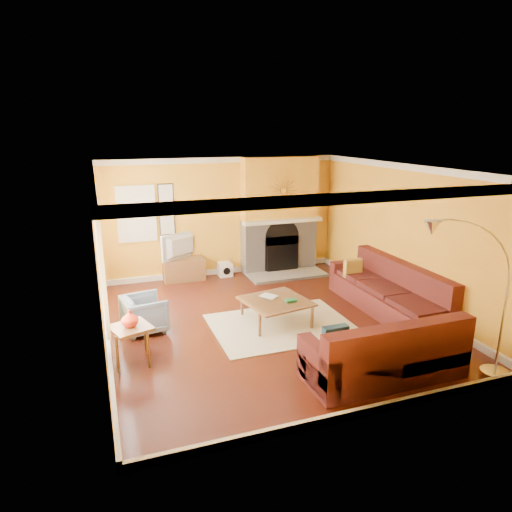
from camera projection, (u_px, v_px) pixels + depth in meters
name	position (u px, v px, depth m)	size (l,w,h in m)	color
floor	(268.00, 322.00, 8.13)	(5.50, 6.00, 0.02)	#562012
ceiling	(269.00, 167.00, 7.39)	(5.50, 6.00, 0.02)	white
wall_back	(221.00, 217.00, 10.49)	(5.50, 0.02, 2.70)	gold
wall_front	(366.00, 314.00, 5.03)	(5.50, 0.02, 2.70)	gold
wall_left	(98.00, 264.00, 6.87)	(0.02, 6.00, 2.70)	gold
wall_right	(404.00, 236.00, 8.65)	(0.02, 6.00, 2.70)	gold
baseboard	(268.00, 318.00, 8.11)	(5.50, 6.00, 0.12)	white
crown_molding	(269.00, 172.00, 7.41)	(5.50, 6.00, 0.12)	white
window_left_near	(98.00, 236.00, 8.02)	(0.06, 1.22, 1.72)	white
window_left_far	(101.00, 265.00, 6.30)	(0.06, 1.22, 1.72)	white
window_back	(136.00, 214.00, 9.78)	(0.82, 0.06, 1.22)	white
wall_art	(167.00, 210.00, 9.98)	(0.34, 0.04, 1.14)	white
fireplace	(279.00, 215.00, 10.74)	(1.80, 0.40, 2.70)	gray
mantel	(283.00, 221.00, 10.54)	(1.92, 0.22, 0.08)	white
hearth	(287.00, 275.00, 10.59)	(1.80, 0.70, 0.06)	gray
sunburst	(283.00, 191.00, 10.36)	(0.70, 0.04, 0.70)	olive
rug	(282.00, 325.00, 7.95)	(2.40, 1.80, 0.02)	beige
sectional_sofa	(353.00, 304.00, 7.71)	(3.01, 3.86, 0.90)	#581E1C
coffee_table	(276.00, 311.00, 8.06)	(1.06, 1.06, 0.42)	white
media_console	(184.00, 270.00, 10.27)	(0.91, 0.41, 0.50)	brown
tv	(183.00, 246.00, 10.12)	(1.01, 0.13, 0.58)	black
subwoofer	(225.00, 269.00, 10.61)	(0.31, 0.31, 0.31)	white
armchair	(144.00, 314.00, 7.67)	(0.67, 0.69, 0.63)	gray
side_table	(132.00, 345.00, 6.61)	(0.53, 0.53, 0.58)	brown
vase	(130.00, 318.00, 6.50)	(0.24, 0.24, 0.25)	red
book	(265.00, 298.00, 8.05)	(0.21, 0.29, 0.03)	white
arc_lamp	(470.00, 304.00, 5.87)	(1.44, 0.36, 2.28)	silver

